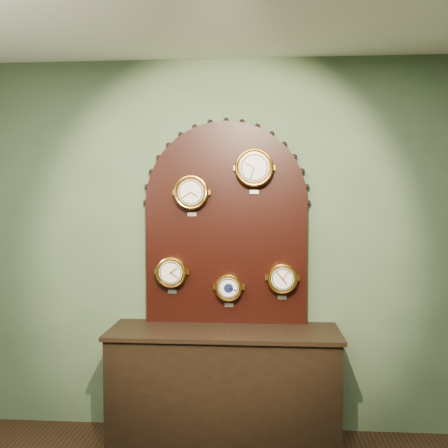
# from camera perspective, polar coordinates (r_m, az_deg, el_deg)

# --- Properties ---
(wall_back) EXTENTS (4.00, 0.00, 4.00)m
(wall_back) POSITION_cam_1_polar(r_m,az_deg,el_deg) (3.83, 0.27, -2.49)
(wall_back) COLOR #445A3E
(wall_back) RESTS_ON ground
(shop_counter) EXTENTS (1.60, 0.50, 0.80)m
(shop_counter) POSITION_cam_1_polar(r_m,az_deg,el_deg) (3.80, -0.02, -18.10)
(shop_counter) COLOR black
(shop_counter) RESTS_ON ground_plane
(display_board) EXTENTS (1.26, 0.06, 1.53)m
(display_board) POSITION_cam_1_polar(r_m,az_deg,el_deg) (3.76, 0.22, 0.86)
(display_board) COLOR black
(display_board) RESTS_ON shop_counter
(roman_clock) EXTENTS (0.25, 0.08, 0.30)m
(roman_clock) POSITION_cam_1_polar(r_m,az_deg,el_deg) (3.72, -3.70, 3.58)
(roman_clock) COLOR #C7862A
(roman_clock) RESTS_ON display_board
(arabic_clock) EXTENTS (0.28, 0.08, 0.33)m
(arabic_clock) POSITION_cam_1_polar(r_m,az_deg,el_deg) (3.69, 3.43, 6.33)
(arabic_clock) COLOR #C7862A
(arabic_clock) RESTS_ON display_board
(hygrometer) EXTENTS (0.23, 0.08, 0.28)m
(hygrometer) POSITION_cam_1_polar(r_m,az_deg,el_deg) (3.79, -5.95, -5.41)
(hygrometer) COLOR #C7862A
(hygrometer) RESTS_ON display_board
(barometer) EXTENTS (0.20, 0.08, 0.25)m
(barometer) POSITION_cam_1_polar(r_m,az_deg,el_deg) (3.75, 0.54, -7.17)
(barometer) COLOR #C7862A
(barometer) RESTS_ON display_board
(tide_clock) EXTENTS (0.22, 0.08, 0.27)m
(tide_clock) POSITION_cam_1_polar(r_m,az_deg,el_deg) (3.74, 6.60, -6.11)
(tide_clock) COLOR #C7862A
(tide_clock) RESTS_ON display_board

